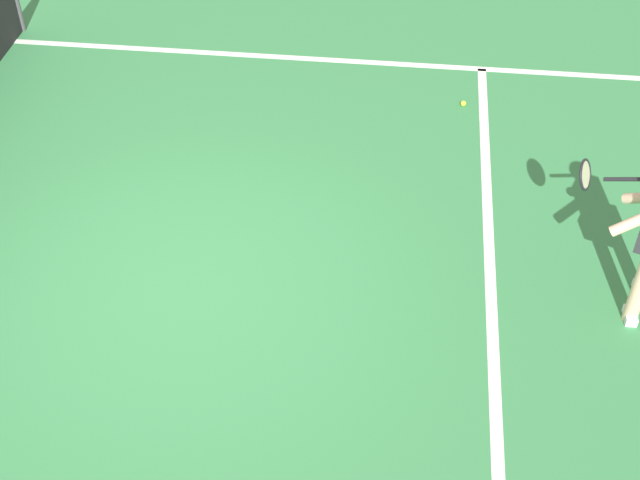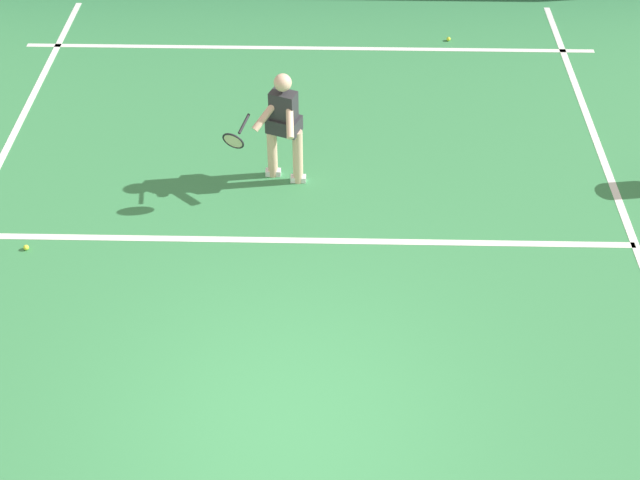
{
  "view_description": "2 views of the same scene",
  "coord_description": "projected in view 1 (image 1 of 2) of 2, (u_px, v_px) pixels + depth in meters",
  "views": [
    {
      "loc": [
        -5.46,
        -1.87,
        5.61
      ],
      "look_at": [
        -0.2,
        -1.26,
        0.85
      ],
      "focal_mm": 49.48,
      "sensor_mm": 36.0,
      "label": 1
    },
    {
      "loc": [
        -0.45,
        5.24,
        7.02
      ],
      "look_at": [
        -0.3,
        -1.68,
        0.95
      ],
      "focal_mm": 49.53,
      "sensor_mm": 36.0,
      "label": 2
    }
  ],
  "objects": [
    {
      "name": "service_line_marking",
      "position": [
        492.0,
        310.0,
        7.71
      ],
      "size": [
        8.12,
        0.1,
        0.01
      ],
      "primitive_type": "cube",
      "color": "white",
      "rests_on": "ground"
    },
    {
      "name": "tennis_ball_near",
      "position": [
        463.0,
        103.0,
        10.09
      ],
      "size": [
        0.07,
        0.07,
        0.07
      ],
      "primitive_type": "sphere",
      "color": "#D1E533",
      "rests_on": "ground"
    },
    {
      "name": "ground_plane",
      "position": [
        184.0,
        285.0,
        7.94
      ],
      "size": [
        25.85,
        25.85,
        0.0
      ],
      "primitive_type": "plane",
      "color": "#38844C"
    },
    {
      "name": "sideline_right_marking",
      "position": [
        259.0,
        56.0,
        10.94
      ],
      "size": [
        0.1,
        17.88,
        0.01
      ],
      "primitive_type": "cube",
      "color": "white",
      "rests_on": "ground"
    }
  ]
}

